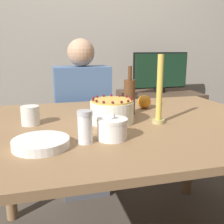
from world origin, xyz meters
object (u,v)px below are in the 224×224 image
candle (159,95)px  person_man_blue_shirt (83,128)px  bottle (129,96)px  sugar_shaker (85,127)px  sugar_bowl (112,129)px  tv_monitor (160,72)px  cake (112,111)px

candle → person_man_blue_shirt: person_man_blue_shirt is taller
candle → bottle: size_ratio=1.25×
sugar_shaker → bottle: 0.49m
sugar_bowl → person_man_blue_shirt: size_ratio=0.10×
bottle → tv_monitor: tv_monitor is taller
sugar_shaker → person_man_blue_shirt: bearing=82.5°
sugar_shaker → tv_monitor: (0.92, 1.33, 0.07)m
sugar_bowl → sugar_shaker: bearing=-171.7°
sugar_shaker → candle: candle is taller
candle → tv_monitor: candle is taller
sugar_bowl → person_man_blue_shirt: bearing=88.8°
cake → person_man_blue_shirt: size_ratio=0.18×
sugar_shaker → sugar_bowl: bearing=8.3°
cake → bottle: size_ratio=0.80×
sugar_shaker → tv_monitor: tv_monitor is taller
sugar_bowl → person_man_blue_shirt: person_man_blue_shirt is taller
cake → sugar_shaker: (-0.17, -0.25, 0.01)m
sugar_bowl → bottle: bottle is taller
tv_monitor → candle: bearing=-115.0°
person_man_blue_shirt → tv_monitor: person_man_blue_shirt is taller
sugar_bowl → tv_monitor: tv_monitor is taller
person_man_blue_shirt → bottle: bearing=106.3°
candle → sugar_shaker: bearing=-154.6°
sugar_bowl → sugar_shaker: (-0.11, -0.02, 0.02)m
person_man_blue_shirt → tv_monitor: bearing=-155.9°
candle → tv_monitor: (0.54, 1.15, 0.00)m
bottle → person_man_blue_shirt: person_man_blue_shirt is taller
cake → sugar_bowl: (-0.06, -0.23, -0.01)m
bottle → sugar_shaker: bearing=-127.9°
sugar_shaker → tv_monitor: size_ratio=0.24×
cake → candle: (0.21, -0.07, 0.08)m
sugar_bowl → sugar_shaker: size_ratio=0.96×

